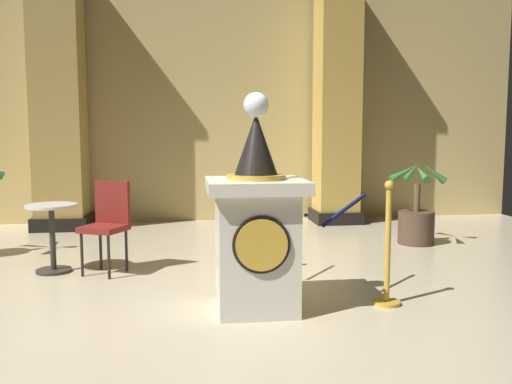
{
  "coord_description": "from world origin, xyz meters",
  "views": [
    {
      "loc": [
        -0.27,
        -4.47,
        1.45
      ],
      "look_at": [
        0.29,
        -0.17,
        0.98
      ],
      "focal_mm": 37.64,
      "sensor_mm": 36.0,
      "label": 1
    }
  ],
  "objects_px": {
    "pedestal_clock": "(256,228)",
    "cafe_chair_red": "(108,218)",
    "stanchion_near": "(387,261)",
    "cafe_table": "(52,229)",
    "potted_palm_right": "(416,219)",
    "stanchion_far": "(238,239)"
  },
  "relations": [
    {
      "from": "pedestal_clock",
      "to": "stanchion_near",
      "type": "xyz_separation_m",
      "value": [
        1.12,
        -0.01,
        -0.31
      ]
    },
    {
      "from": "pedestal_clock",
      "to": "cafe_chair_red",
      "type": "xyz_separation_m",
      "value": [
        -1.38,
        1.4,
        -0.11
      ]
    },
    {
      "from": "pedestal_clock",
      "to": "stanchion_near",
      "type": "distance_m",
      "value": 1.17
    },
    {
      "from": "stanchion_far",
      "to": "cafe_table",
      "type": "xyz_separation_m",
      "value": [
        -1.92,
        0.39,
        0.08
      ]
    },
    {
      "from": "pedestal_clock",
      "to": "cafe_chair_red",
      "type": "distance_m",
      "value": 1.97
    },
    {
      "from": "stanchion_near",
      "to": "cafe_chair_red",
      "type": "height_order",
      "value": "stanchion_near"
    },
    {
      "from": "potted_palm_right",
      "to": "cafe_chair_red",
      "type": "height_order",
      "value": "potted_palm_right"
    },
    {
      "from": "pedestal_clock",
      "to": "cafe_chair_red",
      "type": "bearing_deg",
      "value": 134.72
    },
    {
      "from": "stanchion_near",
      "to": "potted_palm_right",
      "type": "bearing_deg",
      "value": 60.98
    },
    {
      "from": "cafe_table",
      "to": "cafe_chair_red",
      "type": "bearing_deg",
      "value": -8.02
    },
    {
      "from": "cafe_chair_red",
      "to": "stanchion_near",
      "type": "bearing_deg",
      "value": -29.37
    },
    {
      "from": "stanchion_far",
      "to": "cafe_table",
      "type": "distance_m",
      "value": 1.96
    },
    {
      "from": "stanchion_near",
      "to": "stanchion_far",
      "type": "relative_size",
      "value": 1.0
    },
    {
      "from": "stanchion_far",
      "to": "potted_palm_right",
      "type": "bearing_deg",
      "value": 27.25
    },
    {
      "from": "stanchion_far",
      "to": "potted_palm_right",
      "type": "xyz_separation_m",
      "value": [
        2.49,
        1.28,
        -0.04
      ]
    },
    {
      "from": "stanchion_far",
      "to": "pedestal_clock",
      "type": "bearing_deg",
      "value": -87.56
    },
    {
      "from": "stanchion_far",
      "to": "potted_palm_right",
      "type": "distance_m",
      "value": 2.8
    },
    {
      "from": "pedestal_clock",
      "to": "cafe_chair_red",
      "type": "height_order",
      "value": "pedestal_clock"
    },
    {
      "from": "cafe_chair_red",
      "to": "stanchion_far",
      "type": "bearing_deg",
      "value": -13.07
    },
    {
      "from": "cafe_chair_red",
      "to": "potted_palm_right",
      "type": "bearing_deg",
      "value": 14.27
    },
    {
      "from": "stanchion_far",
      "to": "cafe_chair_red",
      "type": "bearing_deg",
      "value": 166.93
    },
    {
      "from": "pedestal_clock",
      "to": "potted_palm_right",
      "type": "xyz_separation_m",
      "value": [
        2.45,
        2.37,
        -0.35
      ]
    }
  ]
}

